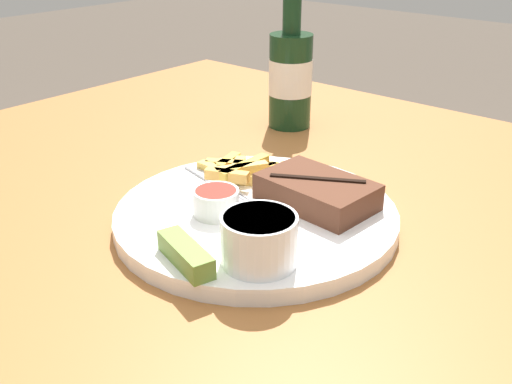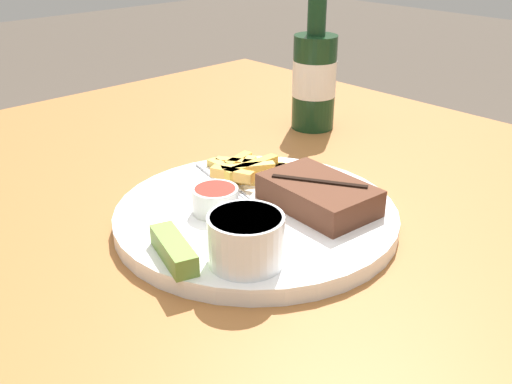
% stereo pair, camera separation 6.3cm
% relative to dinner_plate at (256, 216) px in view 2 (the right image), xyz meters
% --- Properties ---
extents(dining_table, '(1.19, 1.04, 0.75)m').
position_rel_dinner_plate_xyz_m(dining_table, '(0.00, 0.00, -0.09)').
color(dining_table, '#935B2D').
rests_on(dining_table, ground_plane).
extents(dinner_plate, '(0.30, 0.30, 0.02)m').
position_rel_dinner_plate_xyz_m(dinner_plate, '(0.00, 0.00, 0.00)').
color(dinner_plate, white).
rests_on(dinner_plate, dining_table).
extents(steak_portion, '(0.13, 0.09, 0.03)m').
position_rel_dinner_plate_xyz_m(steak_portion, '(0.04, 0.05, 0.02)').
color(steak_portion, '#512D1E').
rests_on(steak_portion, dinner_plate).
extents(fries_pile, '(0.12, 0.10, 0.02)m').
position_rel_dinner_plate_xyz_m(fries_pile, '(-0.06, 0.05, 0.02)').
color(fries_pile, '#DBB158').
rests_on(fries_pile, dinner_plate).
extents(coleslaw_cup, '(0.07, 0.07, 0.05)m').
position_rel_dinner_plate_xyz_m(coleslaw_cup, '(0.07, -0.08, 0.04)').
color(coleslaw_cup, white).
rests_on(coleslaw_cup, dinner_plate).
extents(dipping_sauce_cup, '(0.05, 0.05, 0.03)m').
position_rel_dinner_plate_xyz_m(dipping_sauce_cup, '(-0.02, -0.04, 0.02)').
color(dipping_sauce_cup, silver).
rests_on(dipping_sauce_cup, dinner_plate).
extents(pickle_spear, '(0.08, 0.04, 0.02)m').
position_rel_dinner_plate_xyz_m(pickle_spear, '(0.02, -0.12, 0.02)').
color(pickle_spear, olive).
rests_on(pickle_spear, dinner_plate).
extents(fork_utensil, '(0.13, 0.04, 0.00)m').
position_rel_dinner_plate_xyz_m(fork_utensil, '(-0.08, 0.02, 0.01)').
color(fork_utensil, '#B7B7BC').
rests_on(fork_utensil, dinner_plate).
extents(beer_bottle, '(0.07, 0.07, 0.23)m').
position_rel_dinner_plate_xyz_m(beer_bottle, '(-0.17, 0.28, 0.07)').
color(beer_bottle, '#143319').
rests_on(beer_bottle, dining_table).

